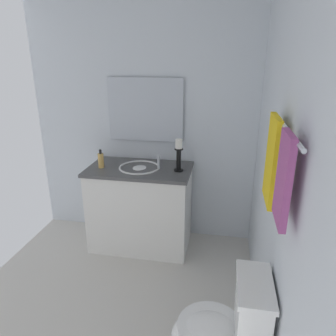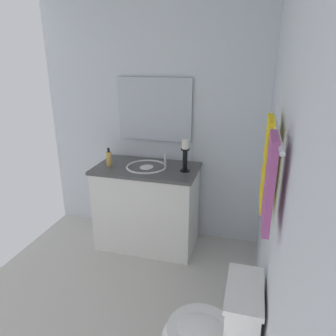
{
  "view_description": "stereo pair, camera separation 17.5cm",
  "coord_description": "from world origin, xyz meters",
  "px_view_note": "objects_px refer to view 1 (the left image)",
  "views": [
    {
      "loc": [
        1.64,
        0.83,
        1.88
      ],
      "look_at": [
        -0.42,
        0.45,
        1.13
      ],
      "focal_mm": 33.75,
      "sensor_mm": 36.0,
      "label": 1
    },
    {
      "loc": [
        1.6,
        1.0,
        1.88
      ],
      "look_at": [
        -0.42,
        0.45,
        1.13
      ],
      "focal_mm": 33.75,
      "sensor_mm": 36.0,
      "label": 2
    }
  ],
  "objects_px": {
    "vanity_cabinet": "(141,207)",
    "candle_holder_tall": "(179,154)",
    "toilet": "(222,334)",
    "towel_bar": "(286,128)",
    "mirror": "(145,110)",
    "soap_bottle": "(101,160)",
    "towel_center": "(284,179)",
    "towel_near_vanity": "(272,160)",
    "sink_basin": "(140,171)"
  },
  "relations": [
    {
      "from": "candle_holder_tall",
      "to": "towel_center",
      "type": "distance_m",
      "value": 1.64
    },
    {
      "from": "vanity_cabinet",
      "to": "toilet",
      "type": "bearing_deg",
      "value": 32.07
    },
    {
      "from": "mirror",
      "to": "towel_center",
      "type": "relative_size",
      "value": 1.89
    },
    {
      "from": "vanity_cabinet",
      "to": "mirror",
      "type": "xyz_separation_m",
      "value": [
        -0.28,
        0.0,
        0.94
      ]
    },
    {
      "from": "mirror",
      "to": "towel_near_vanity",
      "type": "bearing_deg",
      "value": 37.79
    },
    {
      "from": "mirror",
      "to": "candle_holder_tall",
      "type": "relative_size",
      "value": 2.49
    },
    {
      "from": "towel_center",
      "to": "candle_holder_tall",
      "type": "bearing_deg",
      "value": -155.2
    },
    {
      "from": "mirror",
      "to": "towel_near_vanity",
      "type": "xyz_separation_m",
      "value": [
        1.36,
        1.05,
        -0.02
      ]
    },
    {
      "from": "towel_near_vanity",
      "to": "towel_center",
      "type": "bearing_deg",
      "value": 0.0
    },
    {
      "from": "vanity_cabinet",
      "to": "towel_center",
      "type": "height_order",
      "value": "towel_center"
    },
    {
      "from": "mirror",
      "to": "soap_bottle",
      "type": "distance_m",
      "value": 0.66
    },
    {
      "from": "candle_holder_tall",
      "to": "sink_basin",
      "type": "bearing_deg",
      "value": -91.81
    },
    {
      "from": "candle_holder_tall",
      "to": "towel_near_vanity",
      "type": "height_order",
      "value": "towel_near_vanity"
    },
    {
      "from": "toilet",
      "to": "towel_near_vanity",
      "type": "xyz_separation_m",
      "value": [
        -0.28,
        0.2,
        0.98
      ]
    },
    {
      "from": "vanity_cabinet",
      "to": "candle_holder_tall",
      "type": "bearing_deg",
      "value": 88.19
    },
    {
      "from": "mirror",
      "to": "toilet",
      "type": "bearing_deg",
      "value": 27.44
    },
    {
      "from": "toilet",
      "to": "candle_holder_tall",
      "type": "bearing_deg",
      "value": -160.94
    },
    {
      "from": "mirror",
      "to": "candle_holder_tall",
      "type": "bearing_deg",
      "value": 52.83
    },
    {
      "from": "vanity_cabinet",
      "to": "towel_near_vanity",
      "type": "relative_size",
      "value": 2.11
    },
    {
      "from": "towel_bar",
      "to": "towel_center",
      "type": "height_order",
      "value": "towel_center"
    },
    {
      "from": "towel_bar",
      "to": "towel_near_vanity",
      "type": "height_order",
      "value": "towel_near_vanity"
    },
    {
      "from": "candle_holder_tall",
      "to": "toilet",
      "type": "relative_size",
      "value": 0.41
    },
    {
      "from": "sink_basin",
      "to": "towel_center",
      "type": "height_order",
      "value": "towel_center"
    },
    {
      "from": "candle_holder_tall",
      "to": "towel_center",
      "type": "bearing_deg",
      "value": 24.8
    },
    {
      "from": "towel_near_vanity",
      "to": "mirror",
      "type": "bearing_deg",
      "value": -142.21
    },
    {
      "from": "candle_holder_tall",
      "to": "towel_near_vanity",
      "type": "bearing_deg",
      "value": 32.07
    },
    {
      "from": "sink_basin",
      "to": "toilet",
      "type": "relative_size",
      "value": 0.54
    },
    {
      "from": "soap_bottle",
      "to": "towel_bar",
      "type": "bearing_deg",
      "value": 49.9
    },
    {
      "from": "vanity_cabinet",
      "to": "toilet",
      "type": "xyz_separation_m",
      "value": [
        1.36,
        0.85,
        -0.06
      ]
    },
    {
      "from": "candle_holder_tall",
      "to": "soap_bottle",
      "type": "relative_size",
      "value": 1.7
    },
    {
      "from": "mirror",
      "to": "toilet",
      "type": "distance_m",
      "value": 2.1
    },
    {
      "from": "candle_holder_tall",
      "to": "soap_bottle",
      "type": "distance_m",
      "value": 0.76
    },
    {
      "from": "mirror",
      "to": "soap_bottle",
      "type": "height_order",
      "value": "mirror"
    },
    {
      "from": "vanity_cabinet",
      "to": "toilet",
      "type": "distance_m",
      "value": 1.6
    },
    {
      "from": "vanity_cabinet",
      "to": "towel_center",
      "type": "bearing_deg",
      "value": 35.84
    },
    {
      "from": "towel_near_vanity",
      "to": "candle_holder_tall",
      "type": "bearing_deg",
      "value": -147.93
    },
    {
      "from": "towel_near_vanity",
      "to": "towel_center",
      "type": "height_order",
      "value": "same"
    },
    {
      "from": "vanity_cabinet",
      "to": "towel_bar",
      "type": "xyz_separation_m",
      "value": [
        1.27,
        1.07,
        1.13
      ]
    },
    {
      "from": "candle_holder_tall",
      "to": "towel_bar",
      "type": "relative_size",
      "value": 0.4
    },
    {
      "from": "toilet",
      "to": "towel_center",
      "type": "xyz_separation_m",
      "value": [
        0.1,
        0.2,
        1.01
      ]
    },
    {
      "from": "vanity_cabinet",
      "to": "candle_holder_tall",
      "type": "relative_size",
      "value": 3.3
    },
    {
      "from": "toilet",
      "to": "towel_near_vanity",
      "type": "bearing_deg",
      "value": 143.63
    },
    {
      "from": "toilet",
      "to": "mirror",
      "type": "bearing_deg",
      "value": -152.56
    },
    {
      "from": "toilet",
      "to": "towel_bar",
      "type": "xyz_separation_m",
      "value": [
        -0.09,
        0.22,
        1.2
      ]
    },
    {
      "from": "mirror",
      "to": "sink_basin",
      "type": "bearing_deg",
      "value": 0.2
    },
    {
      "from": "candle_holder_tall",
      "to": "towel_near_vanity",
      "type": "relative_size",
      "value": 0.64
    },
    {
      "from": "sink_basin",
      "to": "soap_bottle",
      "type": "xyz_separation_m",
      "value": [
        0.06,
        -0.37,
        0.11
      ]
    },
    {
      "from": "toilet",
      "to": "sink_basin",
      "type": "bearing_deg",
      "value": -147.96
    },
    {
      "from": "soap_bottle",
      "to": "towel_near_vanity",
      "type": "height_order",
      "value": "towel_near_vanity"
    },
    {
      "from": "toilet",
      "to": "soap_bottle",
      "type": "bearing_deg",
      "value": -136.89
    }
  ]
}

